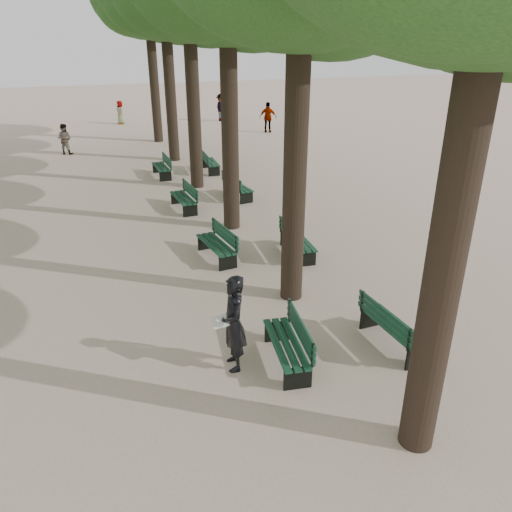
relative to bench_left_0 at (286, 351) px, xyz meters
name	(u,v)px	position (x,y,z in m)	size (l,w,h in m)	color
ground	(279,384)	(-0.37, -0.55, -0.27)	(120.00, 120.00, 0.00)	#C1A792
bench_left_0	(286,351)	(0.00, 0.00, 0.00)	(0.81, 1.86, 0.92)	black
bench_left_1	(217,250)	(0.00, 5.16, 0.00)	(0.81, 1.86, 0.92)	black
bench_left_2	(184,203)	(0.00, 9.69, 0.00)	(0.72, 1.84, 0.92)	black
bench_left_3	(162,171)	(0.00, 14.48, 0.00)	(0.63, 1.82, 0.92)	black
bench_right_0	(393,334)	(2.27, -0.17, 0.00)	(0.66, 1.83, 0.92)	black
bench_right_1	(298,246)	(2.27, 4.67, 0.00)	(0.70, 1.84, 0.92)	black
bench_right_2	(238,191)	(2.27, 10.43, 0.00)	(0.80, 1.86, 0.92)	black
bench_right_3	(211,166)	(2.27, 14.60, 0.00)	(0.67, 1.83, 0.92)	black
man_with_map	(234,324)	(-0.98, 0.23, 0.68)	(0.65, 0.79, 1.91)	black
pedestrian_b	(221,108)	(6.58, 28.30, 0.68)	(1.22, 0.38, 1.89)	#262628
pedestrian_c	(268,117)	(8.20, 22.99, 0.66)	(1.10, 0.37, 1.87)	#262628
pedestrian_d	(120,112)	(-0.35, 29.40, 0.51)	(0.76, 0.31, 1.56)	#262628
pedestrian_a	(64,139)	(-4.00, 20.65, 0.51)	(0.76, 0.31, 1.57)	#262628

